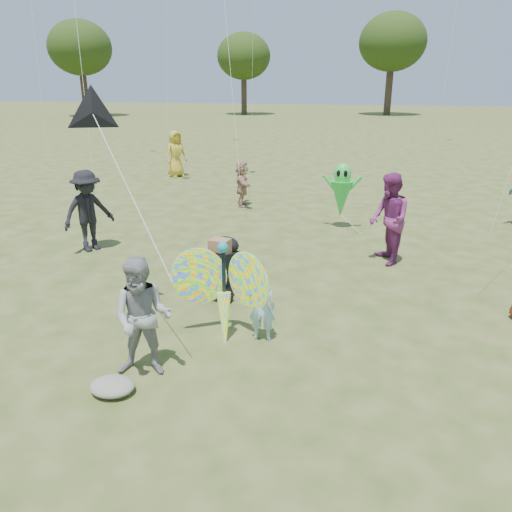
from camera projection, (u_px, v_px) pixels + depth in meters
The scene contains 13 objects.
ground at pixel (244, 368), 6.86m from camera, with size 160.00×160.00×0.00m, color #51592B.
child_girl at pixel (262, 306), 7.43m from camera, with size 0.40×0.26×1.10m, color #A0C8E2.
adult_man at pixel (143, 318), 6.48m from camera, with size 0.80×0.62×1.64m, color gray.
grey_bag at pixel (112, 386), 6.28m from camera, with size 0.58×0.47×0.18m, color gray.
crowd_b at pixel (88, 211), 11.31m from camera, with size 1.20×0.69×1.86m, color black.
crowd_d at pixel (242, 184), 15.48m from camera, with size 1.30×0.42×1.41m, color tan.
crowd_e at pixel (389, 219), 10.50m from camera, with size 0.94×0.74×1.94m, color #7D2969.
crowd_g at pixel (176, 154), 20.22m from camera, with size 0.90×0.59×1.85m, color gold.
jogging_stroller at pixel (222, 263), 9.02m from camera, with size 0.60×1.09×1.09m.
butterfly_kite at pixel (224, 291), 7.45m from camera, with size 1.74×0.75×1.72m.
delta_kite_rig at pixel (93, 114), 7.23m from camera, with size 2.13×1.63×2.38m.
alien_kite at pixel (341, 193), 13.00m from camera, with size 1.12×0.69×1.74m.
tree_line at pixel (412, 44), 44.96m from camera, with size 91.78×33.60×10.79m.
Camera 1 is at (1.58, -5.75, 3.73)m, focal length 35.00 mm.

